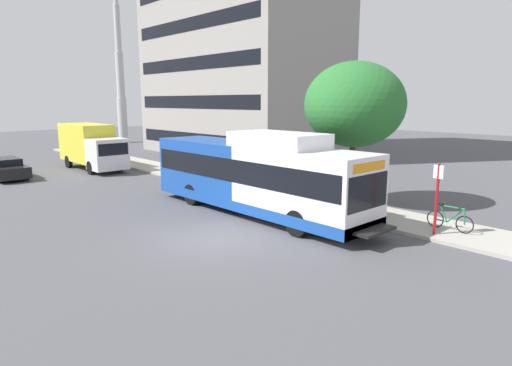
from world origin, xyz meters
name	(u,v)px	position (x,y,z in m)	size (l,w,h in m)	color
ground_plane	(115,202)	(0.00, 8.00, 0.00)	(120.00, 120.00, 0.00)	#4C4C51
sidewalk_curb	(248,188)	(7.00, 6.00, 0.07)	(3.00, 56.00, 0.14)	#A8A399
transit_bus	(255,175)	(3.61, 1.67, 1.70)	(2.58, 12.25, 3.65)	white
bus_stop_sign_pole	(437,194)	(6.02, -5.34, 1.65)	(0.10, 0.36, 2.60)	red
bicycle_parked	(450,219)	(6.91, -5.50, 0.56)	(0.52, 1.76, 1.02)	black
street_tree_near_stop	(354,105)	(8.06, -0.24, 4.74)	(4.63, 4.63, 6.57)	#4C3823
parked_car_far_lane	(6,168)	(-2.21, 18.97, 0.66)	(1.80, 4.50, 1.33)	black
box_truck_background	(91,145)	(3.45, 19.12, 1.74)	(2.32, 7.01, 3.25)	silver
lattice_comm_tower	(120,78)	(14.69, 37.28, 7.63)	(1.10, 1.10, 23.41)	#B7B7BC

